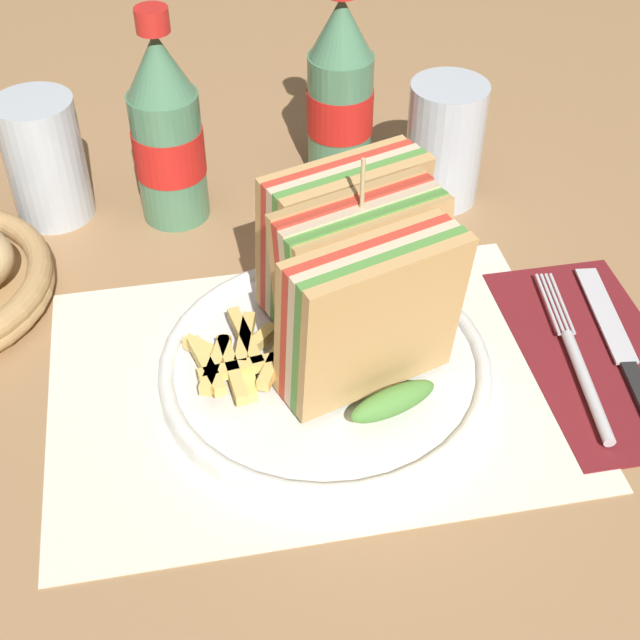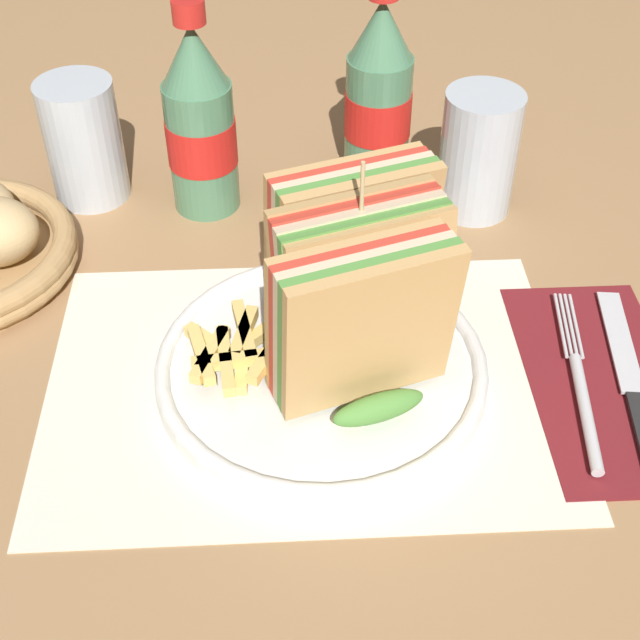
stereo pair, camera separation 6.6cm
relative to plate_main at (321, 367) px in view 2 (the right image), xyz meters
The scene contains 12 objects.
ground_plane 0.02m from the plate_main, 153.14° to the right, with size 4.00×4.00×0.00m, color #9E754C.
placemat 0.02m from the plate_main, 136.92° to the right, with size 0.39×0.28×0.00m.
plate_main is the anchor object (origin of this frame).
club_sandwich 0.08m from the plate_main, 29.34° to the left, with size 0.14×0.20×0.16m.
fries_pile 0.07m from the plate_main, behind, with size 0.08×0.09×0.02m.
napkin 0.21m from the plate_main, ahead, with size 0.11×0.22×0.00m.
fork 0.19m from the plate_main, 10.23° to the right, with size 0.03×0.19×0.01m.
knife 0.23m from the plate_main, ahead, with size 0.04×0.19×0.00m.
coke_bottle_near 0.27m from the plate_main, 112.17° to the left, with size 0.06×0.06×0.20m.
coke_bottle_far 0.30m from the plate_main, 76.29° to the left, with size 0.06×0.06×0.20m.
glass_near 0.27m from the plate_main, 54.76° to the left, with size 0.07×0.07×0.12m.
glass_far 0.33m from the plate_main, 128.81° to the left, with size 0.07×0.07×0.12m.
Camera 2 is at (-0.01, -0.47, 0.49)m, focal length 50.00 mm.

